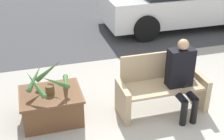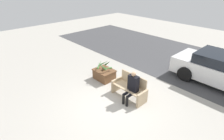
{
  "view_description": "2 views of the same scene",
  "coord_description": "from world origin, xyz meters",
  "px_view_note": "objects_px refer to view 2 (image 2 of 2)",
  "views": [
    {
      "loc": [
        -2.01,
        -3.21,
        3.02
      ],
      "look_at": [
        -0.73,
        1.19,
        0.63
      ],
      "focal_mm": 50.0,
      "sensor_mm": 36.0,
      "label": 1
    },
    {
      "loc": [
        3.78,
        -3.71,
        4.23
      ],
      "look_at": [
        -1.11,
        0.86,
        0.78
      ],
      "focal_mm": 28.0,
      "sensor_mm": 36.0,
      "label": 2
    }
  ],
  "objects_px": {
    "person_seated": "(132,86)",
    "parked_car": "(224,70)",
    "planter_box": "(104,74)",
    "potted_plant": "(104,65)",
    "bench": "(130,88)"
  },
  "relations": [
    {
      "from": "potted_plant",
      "to": "parked_car",
      "type": "bearing_deg",
      "value": 41.9
    },
    {
      "from": "person_seated",
      "to": "planter_box",
      "type": "distance_m",
      "value": 2.1
    },
    {
      "from": "bench",
      "to": "person_seated",
      "type": "height_order",
      "value": "person_seated"
    },
    {
      "from": "bench",
      "to": "planter_box",
      "type": "height_order",
      "value": "bench"
    },
    {
      "from": "person_seated",
      "to": "parked_car",
      "type": "relative_size",
      "value": 0.3
    },
    {
      "from": "parked_car",
      "to": "person_seated",
      "type": "bearing_deg",
      "value": -116.29
    },
    {
      "from": "person_seated",
      "to": "parked_car",
      "type": "xyz_separation_m",
      "value": [
        1.94,
        3.93,
        0.01
      ]
    },
    {
      "from": "person_seated",
      "to": "potted_plant",
      "type": "bearing_deg",
      "value": 169.91
    },
    {
      "from": "bench",
      "to": "planter_box",
      "type": "distance_m",
      "value": 1.79
    },
    {
      "from": "bench",
      "to": "parked_car",
      "type": "bearing_deg",
      "value": 59.69
    },
    {
      "from": "person_seated",
      "to": "parked_car",
      "type": "height_order",
      "value": "parked_car"
    },
    {
      "from": "planter_box",
      "to": "potted_plant",
      "type": "relative_size",
      "value": 1.37
    },
    {
      "from": "person_seated",
      "to": "parked_car",
      "type": "bearing_deg",
      "value": 63.71
    },
    {
      "from": "bench",
      "to": "parked_car",
      "type": "height_order",
      "value": "parked_car"
    },
    {
      "from": "planter_box",
      "to": "parked_car",
      "type": "height_order",
      "value": "parked_car"
    }
  ]
}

